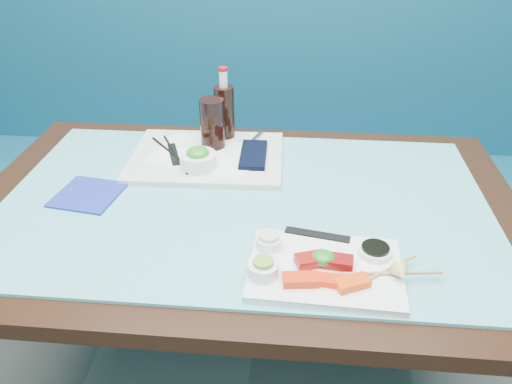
# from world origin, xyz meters

# --- Properties ---
(booth_bench) EXTENTS (3.00, 0.56, 1.17)m
(booth_bench) POSITION_xyz_m (0.00, 2.29, 0.37)
(booth_bench) COLOR navy
(booth_bench) RESTS_ON ground
(dining_table) EXTENTS (1.40, 0.90, 0.75)m
(dining_table) POSITION_xyz_m (0.00, 1.45, 0.67)
(dining_table) COLOR black
(dining_table) RESTS_ON ground
(glass_top) EXTENTS (1.22, 0.76, 0.01)m
(glass_top) POSITION_xyz_m (0.00, 1.45, 0.75)
(glass_top) COLOR #5FBABF
(glass_top) RESTS_ON dining_table
(sashimi_plate) EXTENTS (0.32, 0.23, 0.02)m
(sashimi_plate) POSITION_xyz_m (0.20, 1.19, 0.77)
(sashimi_plate) COLOR white
(sashimi_plate) RESTS_ON glass_top
(salmon_left) EXTENTS (0.07, 0.04, 0.02)m
(salmon_left) POSITION_xyz_m (0.15, 1.14, 0.78)
(salmon_left) COLOR red
(salmon_left) RESTS_ON sashimi_plate
(salmon_mid) EXTENTS (0.06, 0.04, 0.01)m
(salmon_mid) POSITION_xyz_m (0.20, 1.14, 0.78)
(salmon_mid) COLOR #FF250A
(salmon_mid) RESTS_ON sashimi_plate
(salmon_right) EXTENTS (0.08, 0.06, 0.02)m
(salmon_right) POSITION_xyz_m (0.25, 1.14, 0.78)
(salmon_right) COLOR #F84509
(salmon_right) RESTS_ON sashimi_plate
(tuna_left) EXTENTS (0.07, 0.06, 0.02)m
(tuna_left) POSITION_xyz_m (0.17, 1.20, 0.78)
(tuna_left) COLOR maroon
(tuna_left) RESTS_ON sashimi_plate
(tuna_right) EXTENTS (0.07, 0.04, 0.02)m
(tuna_right) POSITION_xyz_m (0.22, 1.20, 0.78)
(tuna_right) COLOR maroon
(tuna_right) RESTS_ON sashimi_plate
(seaweed_garnish) EXTENTS (0.05, 0.05, 0.03)m
(seaweed_garnish) POSITION_xyz_m (0.19, 1.20, 0.79)
(seaweed_garnish) COLOR #1C7D1E
(seaweed_garnish) RESTS_ON sashimi_plate
(ramekin_wasabi) EXTENTS (0.09, 0.09, 0.03)m
(ramekin_wasabi) POSITION_xyz_m (0.07, 1.16, 0.79)
(ramekin_wasabi) COLOR white
(ramekin_wasabi) RESTS_ON sashimi_plate
(wasabi_fill) EXTENTS (0.05, 0.05, 0.01)m
(wasabi_fill) POSITION_xyz_m (0.07, 1.16, 0.81)
(wasabi_fill) COLOR #81A334
(wasabi_fill) RESTS_ON ramekin_wasabi
(ramekin_ginger) EXTENTS (0.07, 0.07, 0.02)m
(ramekin_ginger) POSITION_xyz_m (0.08, 1.25, 0.79)
(ramekin_ginger) COLOR white
(ramekin_ginger) RESTS_ON sashimi_plate
(ginger_fill) EXTENTS (0.05, 0.05, 0.01)m
(ginger_fill) POSITION_xyz_m (0.08, 1.25, 0.80)
(ginger_fill) COLOR beige
(ginger_fill) RESTS_ON ramekin_ginger
(soy_dish) EXTENTS (0.08, 0.08, 0.01)m
(soy_dish) POSITION_xyz_m (0.30, 1.24, 0.78)
(soy_dish) COLOR white
(soy_dish) RESTS_ON sashimi_plate
(soy_fill) EXTENTS (0.07, 0.07, 0.01)m
(soy_fill) POSITION_xyz_m (0.30, 1.24, 0.79)
(soy_fill) COLOR black
(soy_fill) RESTS_ON soy_dish
(lemon_wedge) EXTENTS (0.04, 0.04, 0.04)m
(lemon_wedge) POSITION_xyz_m (0.34, 1.16, 0.79)
(lemon_wedge) COLOR #EADC6F
(lemon_wedge) RESTS_ON sashimi_plate
(chopstick_sleeve) EXTENTS (0.15, 0.05, 0.00)m
(chopstick_sleeve) POSITION_xyz_m (0.18, 1.30, 0.78)
(chopstick_sleeve) COLOR black
(chopstick_sleeve) RESTS_ON sashimi_plate
(wooden_chopstick_a) EXTENTS (0.16, 0.13, 0.01)m
(wooden_chopstick_a) POSITION_xyz_m (0.31, 1.18, 0.78)
(wooden_chopstick_a) COLOR #A2804C
(wooden_chopstick_a) RESTS_ON sashimi_plate
(wooden_chopstick_b) EXTENTS (0.23, 0.03, 0.01)m
(wooden_chopstick_b) POSITION_xyz_m (0.32, 1.18, 0.78)
(wooden_chopstick_b) COLOR #A97D4F
(wooden_chopstick_b) RESTS_ON sashimi_plate
(serving_tray) EXTENTS (0.44, 0.34, 0.02)m
(serving_tray) POSITION_xyz_m (-0.13, 1.66, 0.77)
(serving_tray) COLOR silver
(serving_tray) RESTS_ON glass_top
(paper_placemat) EXTENTS (0.34, 0.28, 0.00)m
(paper_placemat) POSITION_xyz_m (-0.13, 1.66, 0.78)
(paper_placemat) COLOR white
(paper_placemat) RESTS_ON serving_tray
(seaweed_bowl) EXTENTS (0.10, 0.10, 0.04)m
(seaweed_bowl) POSITION_xyz_m (-0.14, 1.58, 0.79)
(seaweed_bowl) COLOR white
(seaweed_bowl) RESTS_ON serving_tray
(seaweed_salad) EXTENTS (0.07, 0.07, 0.03)m
(seaweed_salad) POSITION_xyz_m (-0.14, 1.58, 0.82)
(seaweed_salad) COLOR #2D9121
(seaweed_salad) RESTS_ON seaweed_bowl
(cola_glass) EXTENTS (0.09, 0.09, 0.15)m
(cola_glass) POSITION_xyz_m (-0.12, 1.71, 0.85)
(cola_glass) COLOR black
(cola_glass) RESTS_ON serving_tray
(navy_pouch) EXTENTS (0.08, 0.17, 0.01)m
(navy_pouch) POSITION_xyz_m (0.00, 1.66, 0.78)
(navy_pouch) COLOR black
(navy_pouch) RESTS_ON serving_tray
(fork) EXTENTS (0.05, 0.10, 0.01)m
(fork) POSITION_xyz_m (-0.00, 1.76, 0.78)
(fork) COLOR silver
(fork) RESTS_ON serving_tray
(black_chopstick_a) EXTENTS (0.17, 0.20, 0.01)m
(black_chopstick_a) POSITION_xyz_m (-0.23, 1.65, 0.78)
(black_chopstick_a) COLOR black
(black_chopstick_a) RESTS_ON serving_tray
(black_chopstick_b) EXTENTS (0.12, 0.23, 0.01)m
(black_chopstick_b) POSITION_xyz_m (-0.22, 1.65, 0.78)
(black_chopstick_b) COLOR black
(black_chopstick_b) RESTS_ON serving_tray
(tray_sleeve) EXTENTS (0.07, 0.14, 0.00)m
(tray_sleeve) POSITION_xyz_m (-0.23, 1.65, 0.78)
(tray_sleeve) COLOR black
(tray_sleeve) RESTS_ON serving_tray
(cola_bottle_body) EXTENTS (0.06, 0.06, 0.17)m
(cola_bottle_body) POSITION_xyz_m (-0.10, 1.79, 0.84)
(cola_bottle_body) COLOR black
(cola_bottle_body) RESTS_ON glass_top
(cola_bottle_neck) EXTENTS (0.03, 0.03, 0.05)m
(cola_bottle_neck) POSITION_xyz_m (-0.10, 1.79, 0.96)
(cola_bottle_neck) COLOR white
(cola_bottle_neck) RESTS_ON cola_bottle_body
(cola_bottle_cap) EXTENTS (0.03, 0.03, 0.01)m
(cola_bottle_cap) POSITION_xyz_m (-0.10, 1.79, 0.99)
(cola_bottle_cap) COLOR red
(cola_bottle_cap) RESTS_ON cola_bottle_neck
(blue_napkin) EXTENTS (0.18, 0.18, 0.01)m
(blue_napkin) POSITION_xyz_m (-0.40, 1.44, 0.76)
(blue_napkin) COLOR navy
(blue_napkin) RESTS_ON glass_top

